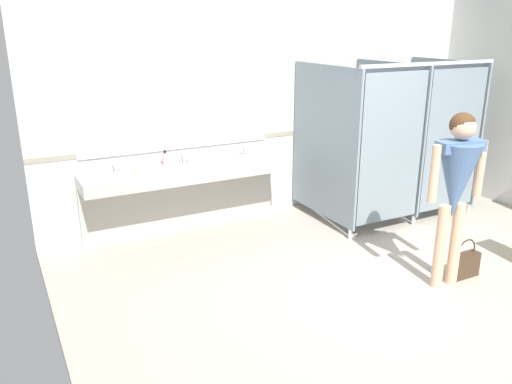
% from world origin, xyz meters
% --- Properties ---
extents(ground_plane, '(6.38, 5.91, 0.10)m').
position_xyz_m(ground_plane, '(0.00, 0.00, -0.05)').
color(ground_plane, '#B2A899').
extents(wall_back, '(6.38, 0.12, 2.84)m').
position_xyz_m(wall_back, '(0.00, 2.71, 1.42)').
color(wall_back, silver).
rests_on(wall_back, ground_plane).
extents(wall_back_tile_band, '(6.38, 0.01, 0.06)m').
position_xyz_m(wall_back_tile_band, '(0.00, 2.65, 1.05)').
color(wall_back_tile_band, '#9E937F').
rests_on(wall_back_tile_band, wall_back).
extents(vanity_counter, '(2.46, 0.56, 0.97)m').
position_xyz_m(vanity_counter, '(-1.47, 2.44, 0.63)').
color(vanity_counter, '#B2ADA3').
rests_on(vanity_counter, ground_plane).
extents(mirror_panel, '(2.36, 0.02, 1.35)m').
position_xyz_m(mirror_panel, '(-1.47, 2.64, 1.68)').
color(mirror_panel, silver).
rests_on(mirror_panel, wall_back).
extents(bathroom_stalls, '(2.05, 1.36, 2.03)m').
position_xyz_m(bathroom_stalls, '(1.17, 1.75, 1.06)').
color(bathroom_stalls, gray).
rests_on(bathroom_stalls, ground_plane).
extents(person_standing, '(0.59, 0.45, 1.70)m').
position_xyz_m(person_standing, '(0.29, 0.01, 1.08)').
color(person_standing, '#DBAD89').
rests_on(person_standing, ground_plane).
extents(handbag, '(0.32, 0.11, 0.41)m').
position_xyz_m(handbag, '(0.60, 0.03, 0.14)').
color(handbag, '#3F2D1E').
rests_on(handbag, ground_plane).
extents(soap_dispenser, '(0.07, 0.07, 0.18)m').
position_xyz_m(soap_dispenser, '(-1.68, 2.52, 0.93)').
color(soap_dispenser, '#D899B2').
rests_on(soap_dispenser, vanity_counter).
extents(paper_cup, '(0.07, 0.07, 0.09)m').
position_xyz_m(paper_cup, '(-2.09, 2.26, 0.91)').
color(paper_cup, beige).
rests_on(paper_cup, vanity_counter).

